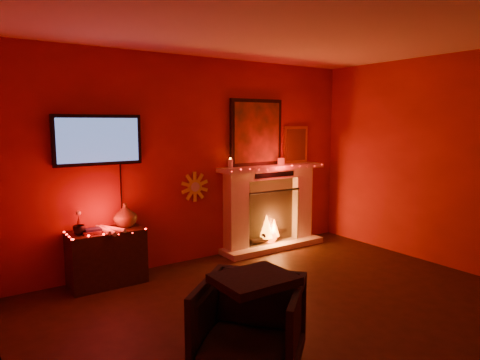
# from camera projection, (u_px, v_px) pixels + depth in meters

# --- Properties ---
(room) EXTENTS (5.00, 5.00, 5.00)m
(room) POSITION_uv_depth(u_px,v_px,m) (338.00, 182.00, 3.63)
(room) COLOR black
(room) RESTS_ON ground
(floor) EXTENTS (5.00, 5.00, 0.00)m
(floor) POSITION_uv_depth(u_px,v_px,m) (333.00, 332.00, 3.81)
(floor) COLOR black
(floor) RESTS_ON ground
(fireplace) EXTENTS (1.72, 0.40, 2.18)m
(fireplace) POSITION_uv_depth(u_px,v_px,m) (269.00, 199.00, 6.31)
(fireplace) COLOR silver
(fireplace) RESTS_ON floor
(tv) EXTENTS (1.00, 0.07, 1.24)m
(tv) POSITION_uv_depth(u_px,v_px,m) (98.00, 140.00, 4.88)
(tv) COLOR black
(tv) RESTS_ON room
(sunburst_clock) EXTENTS (0.40, 0.03, 0.40)m
(sunburst_clock) POSITION_uv_depth(u_px,v_px,m) (195.00, 187.00, 5.68)
(sunburst_clock) COLOR yellow
(sunburst_clock) RESTS_ON room
(console_table) EXTENTS (0.83, 0.53, 0.92)m
(console_table) POSITION_uv_depth(u_px,v_px,m) (108.00, 253.00, 4.89)
(console_table) COLOR black
(console_table) RESTS_ON floor
(armchair) EXTENTS (1.07, 1.06, 0.70)m
(armchair) POSITION_uv_depth(u_px,v_px,m) (250.00, 326.00, 3.17)
(armchair) COLOR black
(armchair) RESTS_ON floor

